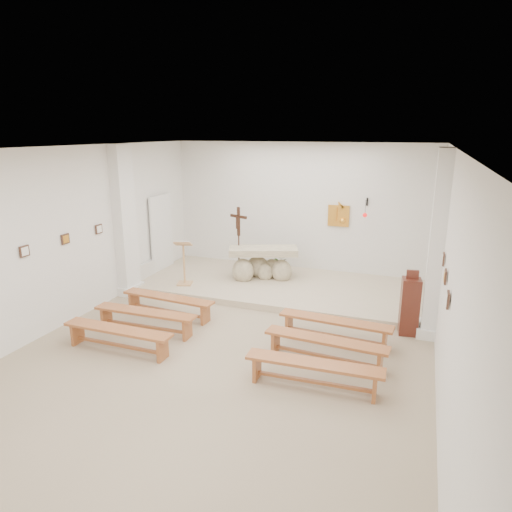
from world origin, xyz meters
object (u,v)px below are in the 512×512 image
at_px(donation_pedestal, 410,306).
at_px(bench_right_front, 335,325).
at_px(altar, 262,265).
at_px(bench_left_second, 145,316).
at_px(crucifix_stand, 239,236).
at_px(bench_right_second, 326,345).
at_px(bench_left_third, 118,334).
at_px(bench_left_front, 168,301).
at_px(bench_right_third, 314,369).
at_px(lectern, 184,262).

height_order(donation_pedestal, bench_right_front, donation_pedestal).
height_order(altar, bench_left_second, altar).
relative_size(crucifix_stand, bench_left_second, 0.85).
bearing_deg(donation_pedestal, crucifix_stand, 148.66).
bearing_deg(donation_pedestal, bench_right_front, -154.18).
bearing_deg(bench_right_front, crucifix_stand, 142.26).
xyz_separation_m(crucifix_stand, donation_pedestal, (4.26, -1.85, -0.62)).
xyz_separation_m(bench_right_second, bench_left_third, (-3.51, -0.85, 0.00)).
height_order(crucifix_stand, bench_left_second, crucifix_stand).
xyz_separation_m(bench_left_second, bench_right_second, (3.51, 0.00, 0.00)).
distance_m(bench_left_front, bench_right_third, 3.90).
distance_m(bench_left_second, bench_left_third, 0.85).
distance_m(bench_left_third, bench_right_third, 3.51).
bearing_deg(donation_pedestal, lectern, 164.33).
distance_m(donation_pedestal, bench_right_third, 2.83).
bearing_deg(bench_left_front, bench_right_second, -9.20).
bearing_deg(bench_right_second, lectern, 153.07).
distance_m(altar, bench_left_front, 2.91).
xyz_separation_m(lectern, bench_left_second, (0.46, -2.40, -0.38)).
bearing_deg(altar, bench_right_third, -82.02).
relative_size(bench_right_front, bench_left_third, 1.01).
height_order(bench_left_second, bench_right_second, same).
relative_size(donation_pedestal, bench_left_second, 0.61).
distance_m(donation_pedestal, bench_left_second, 5.06).
height_order(lectern, bench_left_front, lectern).
relative_size(lectern, crucifix_stand, 0.63).
bearing_deg(crucifix_stand, bench_left_second, -76.63).
distance_m(altar, bench_left_second, 3.70).
xyz_separation_m(donation_pedestal, bench_left_third, (-4.76, -2.53, -0.23)).
height_order(bench_right_second, bench_left_third, same).
bearing_deg(bench_right_front, lectern, 162.70).
relative_size(crucifix_stand, bench_right_front, 0.85).
height_order(crucifix_stand, bench_right_front, crucifix_stand).
distance_m(lectern, bench_right_third, 5.15).
height_order(altar, bench_left_third, altar).
height_order(bench_right_front, bench_right_third, same).
xyz_separation_m(bench_left_second, bench_left_third, (0.00, -0.85, 0.00)).
relative_size(altar, crucifix_stand, 1.02).
relative_size(bench_left_front, bench_left_third, 1.01).
height_order(altar, bench_right_second, altar).
bearing_deg(donation_pedestal, bench_left_second, -168.40).
height_order(bench_right_front, bench_left_second, same).
relative_size(altar, lectern, 1.62).
relative_size(donation_pedestal, bench_left_front, 0.61).
xyz_separation_m(donation_pedestal, bench_left_front, (-4.76, -0.83, -0.23)).
xyz_separation_m(crucifix_stand, bench_right_third, (3.01, -4.38, -0.85)).
relative_size(bench_right_front, bench_right_second, 1.00).
relative_size(crucifix_stand, bench_right_second, 0.85).
bearing_deg(crucifix_stand, bench_right_third, -34.05).
xyz_separation_m(lectern, bench_right_front, (3.98, -1.55, -0.38)).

